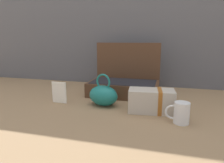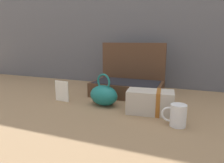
{
  "view_description": "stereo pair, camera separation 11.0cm",
  "coord_description": "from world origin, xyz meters",
  "views": [
    {
      "loc": [
        0.31,
        -1.08,
        0.38
      ],
      "look_at": [
        0.02,
        -0.02,
        0.14
      ],
      "focal_mm": 32.35,
      "sensor_mm": 36.0,
      "label": 1
    },
    {
      "loc": [
        0.41,
        -1.05,
        0.38
      ],
      "look_at": [
        0.02,
        -0.02,
        0.14
      ],
      "focal_mm": 32.35,
      "sensor_mm": 36.0,
      "label": 2
    }
  ],
  "objects": [
    {
      "name": "info_card_left",
      "position": [
        -0.31,
        -0.04,
        0.06
      ],
      "size": [
        0.1,
        0.01,
        0.13
      ],
      "primitive_type": "cube",
      "rotation": [
        0.0,
        0.0,
        -0.06
      ],
      "color": "white",
      "rests_on": "ground_plane"
    },
    {
      "name": "teal_pouch_handbag",
      "position": [
        -0.04,
        -0.02,
        0.06
      ],
      "size": [
        0.2,
        0.17,
        0.19
      ],
      "color": "#196B66",
      "rests_on": "ground_plane"
    },
    {
      "name": "ground_plane",
      "position": [
        0.0,
        0.0,
        0.0
      ],
      "size": [
        6.0,
        6.0,
        0.0
      ],
      "primitive_type": "plane",
      "color": "#8C6D4C"
    },
    {
      "name": "coffee_mug",
      "position": [
        0.38,
        -0.17,
        0.05
      ],
      "size": [
        0.11,
        0.07,
        0.1
      ],
      "color": "silver",
      "rests_on": "ground_plane"
    },
    {
      "name": "cream_toiletry_bag",
      "position": [
        0.24,
        -0.05,
        0.06
      ],
      "size": [
        0.25,
        0.14,
        0.12
      ],
      "color": "#B2A899",
      "rests_on": "ground_plane"
    },
    {
      "name": "open_suitcase",
      "position": [
        0.03,
        0.26,
        0.08
      ],
      "size": [
        0.46,
        0.28,
        0.35
      ],
      "color": "#4C301E",
      "rests_on": "ground_plane"
    }
  ]
}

